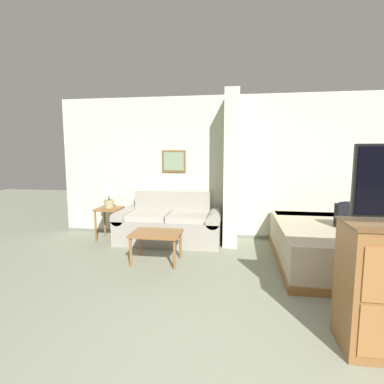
{
  "coord_description": "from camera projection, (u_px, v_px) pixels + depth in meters",
  "views": [
    {
      "loc": [
        -0.02,
        -1.64,
        1.57
      ],
      "look_at": [
        -0.63,
        2.32,
        1.05
      ],
      "focal_mm": 28.0,
      "sensor_mm": 36.0,
      "label": 1
    }
  ],
  "objects": [
    {
      "name": "wall_back",
      "position": [
        239.0,
        168.0,
        5.49
      ],
      "size": [
        6.84,
        0.16,
        2.6
      ],
      "color": "beige",
      "rests_on": "ground_plane"
    },
    {
      "name": "wall_partition_pillar",
      "position": [
        231.0,
        169.0,
        5.13
      ],
      "size": [
        0.24,
        0.66,
        2.6
      ],
      "color": "beige",
      "rests_on": "ground_plane"
    },
    {
      "name": "couch",
      "position": [
        170.0,
        224.0,
        5.32
      ],
      "size": [
        1.84,
        0.84,
        0.86
      ],
      "color": "gray",
      "rests_on": "ground_plane"
    },
    {
      "name": "coffee_table",
      "position": [
        156.0,
        236.0,
        4.3
      ],
      "size": [
        0.7,
        0.52,
        0.44
      ],
      "color": "brown",
      "rests_on": "ground_plane"
    },
    {
      "name": "side_table",
      "position": [
        109.0,
        214.0,
        5.42
      ],
      "size": [
        0.43,
        0.43,
        0.59
      ],
      "color": "brown",
      "rests_on": "ground_plane"
    },
    {
      "name": "table_lamp",
      "position": [
        109.0,
        191.0,
        5.37
      ],
      "size": [
        0.33,
        0.33,
        0.44
      ],
      "color": "tan",
      "rests_on": "side_table"
    },
    {
      "name": "bed",
      "position": [
        335.0,
        244.0,
        4.25
      ],
      "size": [
        1.62,
        2.17,
        0.55
      ],
      "color": "brown",
      "rests_on": "ground_plane"
    },
    {
      "name": "backpack",
      "position": [
        348.0,
        214.0,
        4.12
      ],
      "size": [
        0.31,
        0.22,
        0.36
      ],
      "color": "black",
      "rests_on": "bed"
    }
  ]
}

